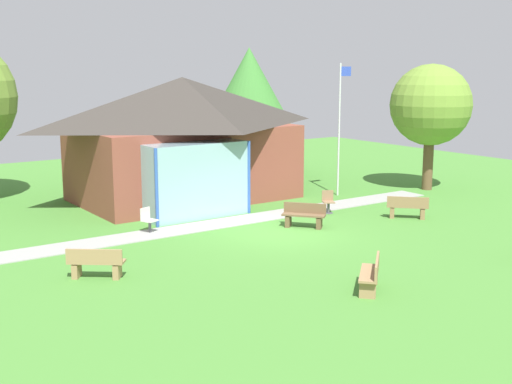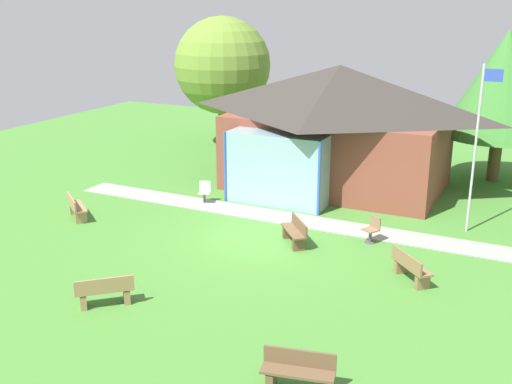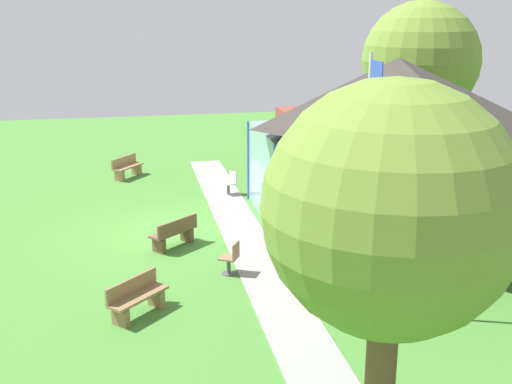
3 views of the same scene
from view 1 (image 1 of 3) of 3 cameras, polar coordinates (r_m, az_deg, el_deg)
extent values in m
plane|color=#478433|center=(22.28, 2.20, -3.56)|extent=(44.00, 44.00, 0.00)
cube|color=brown|center=(27.90, -6.28, 2.56)|extent=(8.64, 5.43, 3.10)
pyramid|color=#38332D|center=(27.65, -6.39, 7.80)|extent=(9.64, 6.43, 2.01)
cube|color=#8CB2BF|center=(24.44, -5.18, 1.03)|extent=(3.89, 1.20, 2.79)
cylinder|color=#3359B2|center=(23.02, -8.62, 0.34)|extent=(0.12, 0.12, 2.79)
cylinder|color=#3359B2|center=(24.96, -0.62, 1.28)|extent=(0.12, 0.12, 2.79)
cube|color=#999993|center=(24.08, -1.08, -2.42)|extent=(18.03, 1.42, 0.03)
cylinder|color=silver|center=(28.51, 7.22, 5.33)|extent=(0.08, 0.08, 5.68)
cube|color=blue|center=(28.59, 7.79, 10.34)|extent=(0.60, 0.02, 0.40)
cube|color=brown|center=(22.94, 4.16, -2.00)|extent=(1.30, 1.43, 0.06)
cube|color=brown|center=(22.91, 5.51, -2.70)|extent=(0.41, 0.38, 0.39)
cube|color=brown|center=(23.11, 2.82, -2.54)|extent=(0.41, 0.38, 0.39)
cube|color=brown|center=(23.08, 4.26, -1.39)|extent=(1.01, 1.19, 0.36)
cube|color=#9E7A51|center=(18.04, -13.68, -5.88)|extent=(1.45, 1.27, 0.06)
cube|color=#9E7A51|center=(18.27, -15.30, -6.58)|extent=(0.37, 0.41, 0.39)
cube|color=#9E7A51|center=(17.96, -11.95, -6.73)|extent=(0.37, 0.41, 0.39)
cube|color=#9E7A51|center=(17.80, -13.88, -5.41)|extent=(1.22, 0.97, 0.36)
cube|color=olive|center=(24.93, 13.01, -1.22)|extent=(1.36, 1.38, 0.06)
cube|color=olive|center=(24.97, 11.72, -1.74)|extent=(0.40, 0.39, 0.39)
cube|color=olive|center=(25.02, 14.24, -1.83)|extent=(0.40, 0.39, 0.39)
cube|color=olive|center=(24.71, 13.04, -0.83)|extent=(1.09, 1.12, 0.36)
cube|color=#9E7A51|center=(16.81, 9.78, -6.97)|extent=(1.40, 1.34, 0.06)
cube|color=#9E7A51|center=(16.37, 9.65, -8.40)|extent=(0.39, 0.40, 0.39)
cube|color=#9E7A51|center=(17.41, 9.85, -7.22)|extent=(0.39, 0.40, 0.39)
cube|color=#9E7A51|center=(16.74, 10.46, -6.31)|extent=(1.15, 1.06, 0.36)
cube|color=#8C6B4C|center=(25.26, 6.31, -0.87)|extent=(0.60, 0.60, 0.04)
cube|color=#8C6B4C|center=(25.41, 6.23, -0.29)|extent=(0.40, 0.25, 0.40)
cylinder|color=#4C4C51|center=(25.31, 6.30, -1.38)|extent=(0.10, 0.10, 0.42)
cylinder|color=#4C4C51|center=(25.35, 6.29, -1.82)|extent=(0.36, 0.36, 0.02)
cube|color=beige|center=(22.40, -9.21, -2.46)|extent=(0.57, 0.57, 0.04)
cube|color=beige|center=(22.49, -9.60, -1.85)|extent=(0.42, 0.20, 0.40)
cylinder|color=#4C4C51|center=(22.46, -9.19, -3.03)|extent=(0.10, 0.10, 0.42)
cylinder|color=#4C4C51|center=(22.51, -9.18, -3.52)|extent=(0.36, 0.36, 0.02)
cylinder|color=brown|center=(34.29, -0.58, 3.26)|extent=(0.53, 0.53, 2.02)
cone|color=#3D7F33|center=(34.01, -0.59, 8.69)|extent=(4.97, 4.97, 4.47)
cylinder|color=brown|center=(30.85, 14.70, 2.49)|extent=(0.46, 0.46, 2.48)
sphere|color=olive|center=(30.59, 14.93, 7.32)|extent=(3.63, 3.63, 3.63)
camera|label=2|loc=(21.30, 56.26, 11.66)|focal=43.09mm
camera|label=3|loc=(35.09, 28.09, 11.20)|focal=44.46mm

